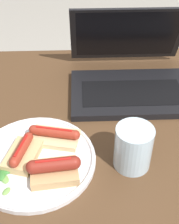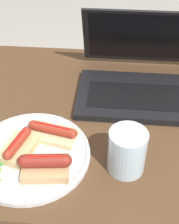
# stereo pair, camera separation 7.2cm
# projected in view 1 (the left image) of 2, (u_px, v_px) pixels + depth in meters

# --- Properties ---
(desk) EXTENTS (1.28, 0.67, 0.71)m
(desk) POSITION_uv_depth(u_px,v_px,m) (121.00, 136.00, 0.88)
(desk) COLOR #4C331E
(desk) RESTS_ON ground_plane
(laptop) EXTENTS (0.33, 0.30, 0.21)m
(laptop) POSITION_uv_depth(u_px,v_px,m) (130.00, 75.00, 0.88)
(laptop) COLOR black
(laptop) RESTS_ON desk
(plate) EXTENTS (0.27, 0.27, 0.02)m
(plate) POSITION_uv_depth(u_px,v_px,m) (35.00, 159.00, 0.68)
(plate) COLOR silver
(plate) RESTS_ON desk
(sausage_toast_left) EXTENTS (0.12, 0.08, 0.04)m
(sausage_toast_left) POSITION_uv_depth(u_px,v_px,m) (55.00, 135.00, 0.71)
(sausage_toast_left) COLOR #D6B784
(sausage_toast_left) RESTS_ON plate
(sausage_toast_middle) EXTENTS (0.08, 0.10, 0.04)m
(sausage_toast_middle) POSITION_uv_depth(u_px,v_px,m) (22.00, 153.00, 0.66)
(sausage_toast_middle) COLOR tan
(sausage_toast_middle) RESTS_ON plate
(sausage_toast_right) EXTENTS (0.11, 0.08, 0.05)m
(sausage_toast_right) POSITION_uv_depth(u_px,v_px,m) (54.00, 169.00, 0.63)
(sausage_toast_right) COLOR tan
(sausage_toast_right) RESTS_ON plate
(drinking_glass) EXTENTS (0.08, 0.08, 0.10)m
(drinking_glass) POSITION_uv_depth(u_px,v_px,m) (133.00, 147.00, 0.65)
(drinking_glass) COLOR silver
(drinking_glass) RESTS_ON desk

